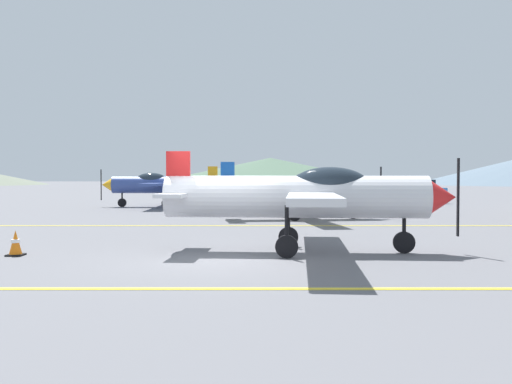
% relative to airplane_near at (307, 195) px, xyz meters
% --- Properties ---
extents(ground_plane, '(400.00, 400.00, 0.00)m').
position_rel_airplane_near_xyz_m(ground_plane, '(-2.11, -0.78, -1.38)').
color(ground_plane, slate).
extents(apron_line_near, '(80.00, 0.16, 0.01)m').
position_rel_airplane_near_xyz_m(apron_line_near, '(-2.11, -4.38, -1.37)').
color(apron_line_near, yellow).
rests_on(apron_line_near, ground_plane).
extents(apron_line_far, '(80.00, 0.16, 0.01)m').
position_rel_airplane_near_xyz_m(apron_line_far, '(-2.11, 7.13, -1.37)').
color(apron_line_far, yellow).
rests_on(apron_line_far, ground_plane).
extents(airplane_near, '(7.12, 8.19, 2.45)m').
position_rel_airplane_near_xyz_m(airplane_near, '(0.00, 0.00, 0.00)').
color(airplane_near, silver).
rests_on(airplane_near, ground_plane).
extents(airplane_mid, '(7.14, 8.20, 2.45)m').
position_rel_airplane_near_xyz_m(airplane_mid, '(0.69, 10.34, 0.00)').
color(airplane_mid, silver).
rests_on(airplane_mid, ground_plane).
extents(airplane_far, '(7.07, 8.16, 2.45)m').
position_rel_airplane_near_xyz_m(airplane_far, '(-6.98, 19.92, 0.00)').
color(airplane_far, '#33478C').
rests_on(airplane_far, ground_plane).
extents(car_sedan, '(3.17, 4.66, 1.62)m').
position_rel_airplane_near_xyz_m(car_sedan, '(10.12, 25.62, -0.54)').
color(car_sedan, '#3372BF').
rests_on(car_sedan, ground_plane).
extents(traffic_cone_front, '(0.36, 0.36, 0.59)m').
position_rel_airplane_near_xyz_m(traffic_cone_front, '(-6.78, -0.60, -1.09)').
color(traffic_cone_front, black).
rests_on(traffic_cone_front, ground_plane).
extents(hill_centerleft, '(73.82, 73.82, 7.69)m').
position_rel_airplane_near_xyz_m(hill_centerleft, '(3.22, 157.97, 2.47)').
color(hill_centerleft, '#4C6651').
rests_on(hill_centerleft, ground_plane).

